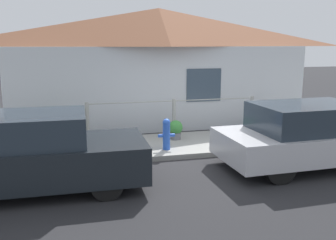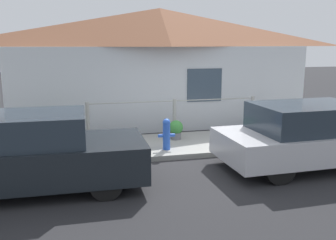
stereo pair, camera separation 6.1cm
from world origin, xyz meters
name	(u,v)px [view 2 (the right image)]	position (x,y,z in m)	size (l,w,h in m)	color
ground_plane	(196,159)	(0.00, 0.00, 0.00)	(60.00, 60.00, 0.00)	#262628
sidewalk	(183,144)	(0.00, 1.07, 0.06)	(24.00, 2.15, 0.12)	gray
house	(160,34)	(0.00, 3.76, 2.96)	(9.59, 2.23, 3.75)	silver
fence	(174,115)	(0.00, 2.00, 0.68)	(4.90, 0.10, 1.01)	#999993
car_left	(30,153)	(-3.54, -1.11, 0.71)	(4.11, 1.76, 1.44)	black
car_right	(312,135)	(2.27, -1.11, 0.70)	(4.20, 1.88, 1.39)	#B7B7BC
fire_hydrant	(167,133)	(-0.59, 0.52, 0.52)	(0.42, 0.19, 0.76)	blue
potted_plant_near_hydrant	(176,129)	(-0.11, 1.43, 0.40)	(0.38, 0.38, 0.51)	slate
potted_plant_by_fence	(55,131)	(-3.23, 1.59, 0.49)	(0.51, 0.51, 0.66)	brown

